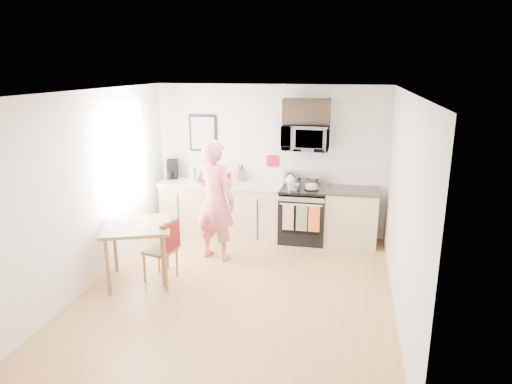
% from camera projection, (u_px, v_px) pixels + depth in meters
% --- Properties ---
extents(floor, '(4.60, 4.60, 0.00)m').
position_uv_depth(floor, '(239.00, 289.00, 6.11)').
color(floor, '#A77A40').
rests_on(floor, ground).
extents(back_wall, '(4.00, 0.04, 2.60)m').
position_uv_depth(back_wall, '(270.00, 161.00, 7.94)').
color(back_wall, beige).
rests_on(back_wall, floor).
extents(front_wall, '(4.00, 0.04, 2.60)m').
position_uv_depth(front_wall, '(168.00, 275.00, 3.60)').
color(front_wall, beige).
rests_on(front_wall, floor).
extents(left_wall, '(0.04, 4.60, 2.60)m').
position_uv_depth(left_wall, '(95.00, 188.00, 6.16)').
color(left_wall, beige).
rests_on(left_wall, floor).
extents(right_wall, '(0.04, 4.60, 2.60)m').
position_uv_depth(right_wall, '(403.00, 206.00, 5.37)').
color(right_wall, beige).
rests_on(right_wall, floor).
extents(ceiling, '(4.00, 4.60, 0.04)m').
position_uv_depth(ceiling, '(237.00, 91.00, 5.42)').
color(ceiling, silver).
rests_on(ceiling, back_wall).
extents(window, '(0.06, 1.40, 1.50)m').
position_uv_depth(window, '(124.00, 158.00, 6.84)').
color(window, white).
rests_on(window, left_wall).
extents(cabinet_left, '(2.10, 0.60, 0.90)m').
position_uv_depth(cabinet_left, '(222.00, 209.00, 8.04)').
color(cabinet_left, tan).
rests_on(cabinet_left, floor).
extents(countertop_left, '(2.14, 0.64, 0.04)m').
position_uv_depth(countertop_left, '(221.00, 184.00, 7.91)').
color(countertop_left, beige).
rests_on(countertop_left, cabinet_left).
extents(cabinet_right, '(0.84, 0.60, 0.90)m').
position_uv_depth(cabinet_right, '(351.00, 218.00, 7.60)').
color(cabinet_right, tan).
rests_on(cabinet_right, floor).
extents(countertop_right, '(0.88, 0.64, 0.04)m').
position_uv_depth(countertop_right, '(352.00, 191.00, 7.47)').
color(countertop_right, black).
rests_on(countertop_right, cabinet_right).
extents(range, '(0.76, 0.70, 1.16)m').
position_uv_depth(range, '(303.00, 216.00, 7.74)').
color(range, black).
rests_on(range, floor).
extents(microwave, '(0.76, 0.51, 0.42)m').
position_uv_depth(microwave, '(306.00, 137.00, 7.48)').
color(microwave, '#B5B5BA').
rests_on(microwave, back_wall).
extents(upper_cabinet, '(0.76, 0.35, 0.40)m').
position_uv_depth(upper_cabinet, '(307.00, 111.00, 7.41)').
color(upper_cabinet, black).
rests_on(upper_cabinet, back_wall).
extents(wall_art, '(0.50, 0.04, 0.65)m').
position_uv_depth(wall_art, '(203.00, 133.00, 8.03)').
color(wall_art, black).
rests_on(wall_art, back_wall).
extents(wall_trivet, '(0.20, 0.02, 0.20)m').
position_uv_depth(wall_trivet, '(273.00, 161.00, 7.91)').
color(wall_trivet, red).
rests_on(wall_trivet, back_wall).
extents(person, '(0.78, 0.63, 1.87)m').
position_uv_depth(person, '(215.00, 200.00, 6.88)').
color(person, '#D93B56').
rests_on(person, floor).
extents(dining_table, '(0.99, 0.99, 0.83)m').
position_uv_depth(dining_table, '(137.00, 231.00, 6.17)').
color(dining_table, brown).
rests_on(dining_table, floor).
extents(chair, '(0.49, 0.46, 0.89)m').
position_uv_depth(chair, '(167.00, 243.00, 6.20)').
color(chair, brown).
rests_on(chair, floor).
extents(knife_block, '(0.12, 0.14, 0.19)m').
position_uv_depth(knife_block, '(241.00, 175.00, 8.02)').
color(knife_block, brown).
rests_on(knife_block, countertop_left).
extents(utensil_crock, '(0.11, 0.11, 0.34)m').
position_uv_depth(utensil_crock, '(228.00, 173.00, 8.00)').
color(utensil_crock, red).
rests_on(utensil_crock, countertop_left).
extents(fruit_bowl, '(0.24, 0.24, 0.09)m').
position_uv_depth(fruit_bowl, '(210.00, 179.00, 8.02)').
color(fruit_bowl, white).
rests_on(fruit_bowl, countertop_left).
extents(milk_carton, '(0.11, 0.11, 0.24)m').
position_uv_depth(milk_carton, '(193.00, 174.00, 8.03)').
color(milk_carton, tan).
rests_on(milk_carton, countertop_left).
extents(coffee_maker, '(0.25, 0.30, 0.33)m').
position_uv_depth(coffee_maker, '(172.00, 170.00, 8.18)').
color(coffee_maker, black).
rests_on(coffee_maker, countertop_left).
extents(bread_bag, '(0.35, 0.27, 0.12)m').
position_uv_depth(bread_bag, '(221.00, 182.00, 7.67)').
color(bread_bag, tan).
rests_on(bread_bag, countertop_left).
extents(cake, '(0.25, 0.25, 0.08)m').
position_uv_depth(cake, '(311.00, 187.00, 7.53)').
color(cake, black).
rests_on(cake, range).
extents(kettle, '(0.17, 0.17, 0.22)m').
position_uv_depth(kettle, '(290.00, 180.00, 7.76)').
color(kettle, white).
rests_on(kettle, range).
extents(pot, '(0.20, 0.33, 0.10)m').
position_uv_depth(pot, '(293.00, 187.00, 7.48)').
color(pot, '#B5B5BA').
rests_on(pot, range).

